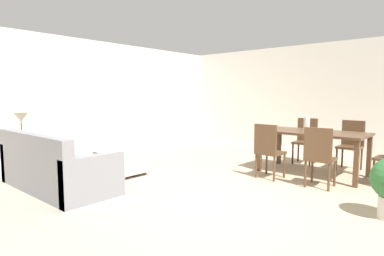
# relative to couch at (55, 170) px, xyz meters

# --- Properties ---
(ground_plane) EXTENTS (10.80, 10.80, 0.00)m
(ground_plane) POSITION_rel_couch_xyz_m (2.13, 1.17, -0.29)
(ground_plane) COLOR tan
(wall_back) EXTENTS (9.00, 0.12, 2.70)m
(wall_back) POSITION_rel_couch_xyz_m (2.13, 6.17, 1.06)
(wall_back) COLOR silver
(wall_back) RESTS_ON ground_plane
(wall_left) EXTENTS (0.12, 11.00, 2.70)m
(wall_left) POSITION_rel_couch_xyz_m (-2.37, 1.67, 1.06)
(wall_left) COLOR silver
(wall_left) RESTS_ON ground_plane
(area_rug) EXTENTS (3.00, 2.80, 0.01)m
(area_rug) POSITION_rel_couch_xyz_m (-0.02, 0.62, -0.28)
(area_rug) COLOR gray
(area_rug) RESTS_ON ground_plane
(couch) EXTENTS (2.06, 0.88, 0.86)m
(couch) POSITION_rel_couch_xyz_m (0.00, 0.00, 0.00)
(couch) COLOR gray
(couch) RESTS_ON ground_plane
(ottoman_table) EXTENTS (0.92, 0.54, 0.39)m
(ottoman_table) POSITION_rel_couch_xyz_m (-0.03, 1.20, -0.07)
(ottoman_table) COLOR #B7AD9E
(ottoman_table) RESTS_ON ground_plane
(side_table) EXTENTS (0.40, 0.40, 0.57)m
(side_table) POSITION_rel_couch_xyz_m (-1.33, 0.06, 0.16)
(side_table) COLOR olive
(side_table) RESTS_ON ground_plane
(table_lamp) EXTENTS (0.26, 0.26, 0.53)m
(table_lamp) POSITION_rel_couch_xyz_m (-1.33, 0.06, 0.70)
(table_lamp) COLOR brown
(table_lamp) RESTS_ON side_table
(dining_table) EXTENTS (1.76, 0.92, 0.76)m
(dining_table) POSITION_rel_couch_xyz_m (2.53, 3.43, 0.38)
(dining_table) COLOR #513823
(dining_table) RESTS_ON ground_plane
(dining_chair_near_left) EXTENTS (0.42, 0.42, 0.92)m
(dining_chair_near_left) POSITION_rel_couch_xyz_m (2.10, 2.61, 0.23)
(dining_chair_near_left) COLOR #513823
(dining_chair_near_left) RESTS_ON ground_plane
(dining_chair_near_right) EXTENTS (0.43, 0.43, 0.92)m
(dining_chair_near_right) POSITION_rel_couch_xyz_m (2.93, 2.62, 0.23)
(dining_chair_near_right) COLOR #513823
(dining_chair_near_right) RESTS_ON ground_plane
(dining_chair_far_left) EXTENTS (0.43, 0.43, 0.92)m
(dining_chair_far_left) POSITION_rel_couch_xyz_m (2.08, 4.27, 0.23)
(dining_chair_far_left) COLOR #513823
(dining_chair_far_left) RESTS_ON ground_plane
(dining_chair_far_right) EXTENTS (0.40, 0.40, 0.92)m
(dining_chair_far_right) POSITION_rel_couch_xyz_m (2.95, 4.25, 0.23)
(dining_chair_far_right) COLOR #513823
(dining_chair_far_right) RESTS_ON ground_plane
(vase_centerpiece) EXTENTS (0.10, 0.10, 0.25)m
(vase_centerpiece) POSITION_rel_couch_xyz_m (2.43, 3.39, 0.60)
(vase_centerpiece) COLOR silver
(vase_centerpiece) RESTS_ON dining_table
(book_on_ottoman) EXTENTS (0.29, 0.23, 0.03)m
(book_on_ottoman) POSITION_rel_couch_xyz_m (-0.18, 1.19, 0.11)
(book_on_ottoman) COLOR silver
(book_on_ottoman) RESTS_ON ottoman_table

